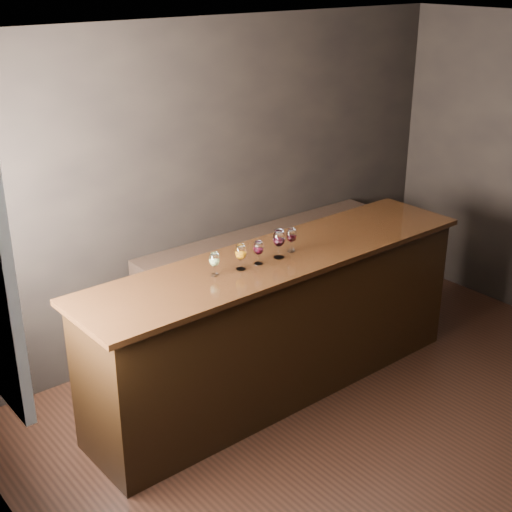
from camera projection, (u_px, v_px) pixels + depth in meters
ground at (407, 441)px, 5.14m from camera, size 5.00×5.00×0.00m
room_shell at (392, 206)px, 4.39m from camera, size 5.02×4.52×2.81m
bar_counter at (280, 326)px, 5.56m from camera, size 3.23×0.76×1.13m
bar_top at (281, 257)px, 5.34m from camera, size 3.34×0.83×0.04m
back_bar_shelf at (265, 279)px, 6.61m from camera, size 2.58×0.40×0.93m
glass_white at (214, 260)px, 4.94m from camera, size 0.07×0.07×0.17m
glass_amber at (241, 253)px, 5.03m from camera, size 0.08×0.08×0.19m
glass_red_a at (258, 249)px, 5.12m from camera, size 0.07×0.07×0.18m
glass_red_b at (279, 239)px, 5.22m from camera, size 0.09×0.09×0.22m
glass_red_c at (292, 236)px, 5.34m from camera, size 0.08×0.08×0.18m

